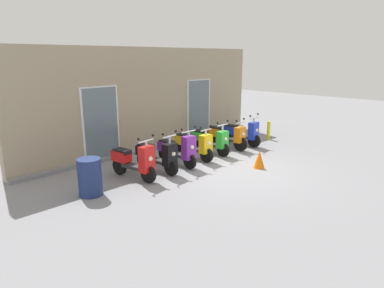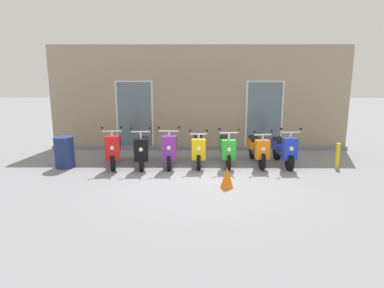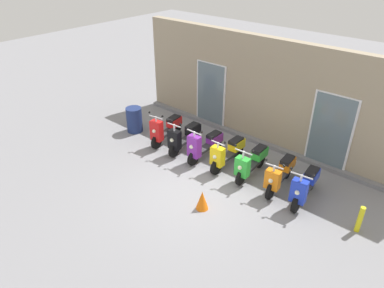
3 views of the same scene
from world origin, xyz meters
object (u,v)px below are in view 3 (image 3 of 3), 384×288
Objects in this scene: scooter_yellow at (227,152)px; scooter_green at (251,162)px; scooter_red at (166,129)px; scooter_purple at (204,144)px; scooter_black at (184,137)px; trash_bin at (134,120)px; traffic_cone at (202,200)px; curb_bollard at (360,219)px; scooter_blue at (305,186)px; scooter_orange at (280,173)px.

scooter_green is (0.81, 0.02, 0.01)m from scooter_yellow.
scooter_red is 1.61m from scooter_purple.
scooter_red is at bearing -176.98° from scooter_green.
scooter_black is 2.19m from trash_bin.
curb_bollard is at bearing 28.11° from traffic_cone.
scooter_red is at bearing -176.55° from scooter_yellow.
scooter_purple reaches higher than scooter_blue.
scooter_purple is 2.25× the size of curb_bollard.
scooter_yellow reaches higher than scooter_orange.
scooter_green reaches higher than scooter_orange.
scooter_blue is at bearing 47.80° from traffic_cone.
scooter_green reaches higher than trash_bin.
scooter_orange is 3.15× the size of traffic_cone.
scooter_orange is 2.30m from traffic_cone.
trash_bin is at bearing -175.41° from scooter_yellow.
scooter_purple is 4.73m from curb_bollard.
traffic_cone is at bearing -39.38° from scooter_black.
scooter_black is at bearing -176.93° from scooter_orange.
traffic_cone is at bearing -20.80° from trash_bin.
scooter_black is 2.95m from traffic_cone.
scooter_red is at bearing -177.27° from scooter_orange.
scooter_yellow is 0.96× the size of scooter_orange.
scooter_green is at bearing 4.32° from scooter_purple.
scooter_purple is at bearing 127.75° from traffic_cone.
scooter_purple is at bearing 1.72° from scooter_red.
scooter_green reaches higher than scooter_yellow.
scooter_black is at bearing 1.30° from scooter_red.
scooter_red is 3.60m from traffic_cone.
scooter_blue is at bearing 1.41° from scooter_black.
trash_bin is (-3.78, -0.30, -0.02)m from scooter_yellow.
scooter_green is 4.61m from trash_bin.
trash_bin is at bearing -175.91° from scooter_green.
scooter_black is at bearing -176.40° from scooter_green.
scooter_black reaches higher than scooter_yellow.
trash_bin is (-4.45, 1.69, 0.18)m from traffic_cone.
scooter_purple is (1.61, 0.05, -0.02)m from scooter_red.
scooter_purple is at bearing -173.09° from scooter_yellow.
scooter_purple reaches higher than traffic_cone.
scooter_green is (1.61, 0.12, -0.01)m from scooter_purple.
scooter_green is 1.65m from scooter_blue.
scooter_black is 3.00× the size of traffic_cone.
scooter_yellow is at bearing 6.91° from scooter_purple.
traffic_cone is 0.59× the size of trash_bin.
scooter_blue is (4.86, 0.12, -0.04)m from scooter_red.
scooter_purple is 0.80m from scooter_yellow.
scooter_red is at bearing -178.28° from scooter_purple.
scooter_orange is (4.12, 0.20, -0.03)m from scooter_red.
scooter_green is 1.76× the size of trash_bin.
traffic_cone is at bearing -151.89° from curb_bollard.
scooter_purple is 2.41m from traffic_cone.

